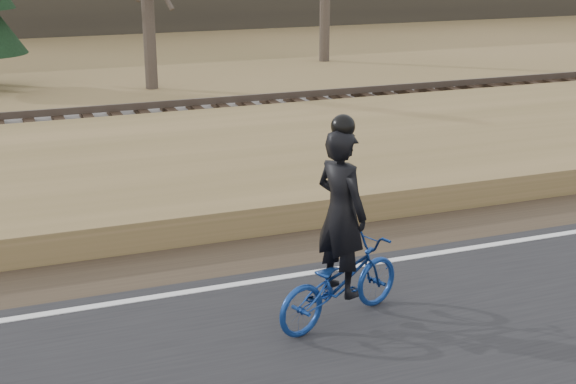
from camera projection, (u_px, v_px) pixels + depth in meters
name	position (u px, v px, depth m)	size (l,w,h in m)	color
ground	(519.00, 251.00, 11.28)	(120.00, 120.00, 0.00)	#92754A
edge_line	(511.00, 242.00, 11.44)	(120.00, 0.12, 0.01)	silver
shoulder	(471.00, 222.00, 12.34)	(120.00, 1.60, 0.04)	#473A2B
embankment	(382.00, 161.00, 14.95)	(120.00, 5.00, 0.44)	#92754A
ballast	(306.00, 119.00, 18.33)	(120.00, 3.00, 0.45)	slate
railroad	(306.00, 106.00, 18.24)	(120.00, 2.40, 0.29)	black
cyclist	(340.00, 256.00, 8.90)	(1.89, 1.20, 2.39)	navy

